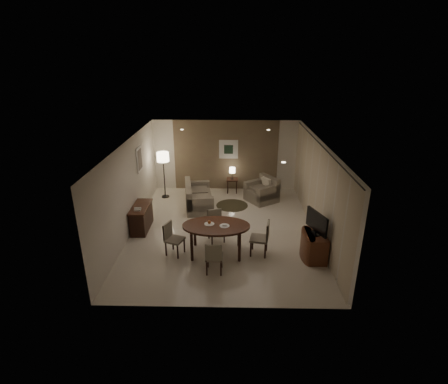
{
  "coord_description": "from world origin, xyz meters",
  "views": [
    {
      "loc": [
        0.21,
        -9.44,
        4.99
      ],
      "look_at": [
        0.0,
        0.2,
        1.15
      ],
      "focal_mm": 28.0,
      "sensor_mm": 36.0,
      "label": 1
    }
  ],
  "objects_px": {
    "side_table": "(232,185)",
    "floor_lamp": "(164,175)",
    "chair_near": "(214,256)",
    "armchair": "(262,190)",
    "sofa": "(199,195)",
    "tv_cabinet": "(315,246)",
    "chair_far": "(216,227)",
    "chair_left": "(175,239)",
    "console_desk": "(141,218)",
    "dining_table": "(216,239)",
    "chair_right": "(259,238)"
  },
  "relations": [
    {
      "from": "chair_right",
      "to": "tv_cabinet",
      "type": "bearing_deg",
      "value": 94.74
    },
    {
      "from": "tv_cabinet",
      "to": "side_table",
      "type": "distance_m",
      "value": 5.09
    },
    {
      "from": "chair_far",
      "to": "sofa",
      "type": "xyz_separation_m",
      "value": [
        -0.71,
        2.37,
        -0.03
      ]
    },
    {
      "from": "chair_left",
      "to": "chair_right",
      "type": "bearing_deg",
      "value": -66.66
    },
    {
      "from": "chair_far",
      "to": "console_desk",
      "type": "bearing_deg",
      "value": 145.84
    },
    {
      "from": "chair_right",
      "to": "chair_far",
      "type": "bearing_deg",
      "value": -110.06
    },
    {
      "from": "dining_table",
      "to": "floor_lamp",
      "type": "bearing_deg",
      "value": 118.02
    },
    {
      "from": "chair_left",
      "to": "side_table",
      "type": "distance_m",
      "value": 4.77
    },
    {
      "from": "chair_near",
      "to": "chair_far",
      "type": "bearing_deg",
      "value": -88.04
    },
    {
      "from": "sofa",
      "to": "tv_cabinet",
      "type": "bearing_deg",
      "value": -142.73
    },
    {
      "from": "dining_table",
      "to": "chair_left",
      "type": "height_order",
      "value": "chair_left"
    },
    {
      "from": "console_desk",
      "to": "dining_table",
      "type": "xyz_separation_m",
      "value": [
        2.32,
        -1.33,
        0.04
      ]
    },
    {
      "from": "dining_table",
      "to": "chair_right",
      "type": "relative_size",
      "value": 1.88
    },
    {
      "from": "tv_cabinet",
      "to": "sofa",
      "type": "relative_size",
      "value": 0.51
    },
    {
      "from": "tv_cabinet",
      "to": "chair_right",
      "type": "distance_m",
      "value": 1.46
    },
    {
      "from": "console_desk",
      "to": "side_table",
      "type": "relative_size",
      "value": 2.25
    },
    {
      "from": "tv_cabinet",
      "to": "dining_table",
      "type": "height_order",
      "value": "dining_table"
    },
    {
      "from": "dining_table",
      "to": "chair_left",
      "type": "relative_size",
      "value": 2.0
    },
    {
      "from": "chair_far",
      "to": "chair_left",
      "type": "bearing_deg",
      "value": -162.88
    },
    {
      "from": "side_table",
      "to": "floor_lamp",
      "type": "bearing_deg",
      "value": -167.41
    },
    {
      "from": "tv_cabinet",
      "to": "chair_far",
      "type": "distance_m",
      "value": 2.73
    },
    {
      "from": "armchair",
      "to": "side_table",
      "type": "bearing_deg",
      "value": -162.53
    },
    {
      "from": "tv_cabinet",
      "to": "chair_far",
      "type": "bearing_deg",
      "value": 162.19
    },
    {
      "from": "sofa",
      "to": "floor_lamp",
      "type": "height_order",
      "value": "floor_lamp"
    },
    {
      "from": "tv_cabinet",
      "to": "side_table",
      "type": "height_order",
      "value": "tv_cabinet"
    },
    {
      "from": "side_table",
      "to": "floor_lamp",
      "type": "xyz_separation_m",
      "value": [
        -2.49,
        -0.56,
        0.59
      ]
    },
    {
      "from": "sofa",
      "to": "armchair",
      "type": "bearing_deg",
      "value": -84.42
    },
    {
      "from": "chair_far",
      "to": "chair_right",
      "type": "xyz_separation_m",
      "value": [
        1.15,
        -0.68,
        0.03
      ]
    },
    {
      "from": "tv_cabinet",
      "to": "chair_far",
      "type": "height_order",
      "value": "chair_far"
    },
    {
      "from": "side_table",
      "to": "chair_left",
      "type": "bearing_deg",
      "value": -108.41
    },
    {
      "from": "tv_cabinet",
      "to": "chair_far",
      "type": "xyz_separation_m",
      "value": [
        -2.6,
        0.83,
        0.09
      ]
    },
    {
      "from": "console_desk",
      "to": "chair_far",
      "type": "bearing_deg",
      "value": -16.19
    },
    {
      "from": "chair_left",
      "to": "floor_lamp",
      "type": "height_order",
      "value": "floor_lamp"
    },
    {
      "from": "sofa",
      "to": "floor_lamp",
      "type": "distance_m",
      "value": 1.64
    },
    {
      "from": "chair_right",
      "to": "floor_lamp",
      "type": "relative_size",
      "value": 0.55
    },
    {
      "from": "chair_right",
      "to": "side_table",
      "type": "height_order",
      "value": "chair_right"
    },
    {
      "from": "tv_cabinet",
      "to": "floor_lamp",
      "type": "height_order",
      "value": "floor_lamp"
    },
    {
      "from": "chair_left",
      "to": "armchair",
      "type": "xyz_separation_m",
      "value": [
        2.57,
        3.68,
        -0.01
      ]
    },
    {
      "from": "chair_near",
      "to": "floor_lamp",
      "type": "bearing_deg",
      "value": -65.1
    },
    {
      "from": "chair_near",
      "to": "sofa",
      "type": "distance_m",
      "value": 3.97
    },
    {
      "from": "tv_cabinet",
      "to": "chair_far",
      "type": "relative_size",
      "value": 1.01
    },
    {
      "from": "dining_table",
      "to": "chair_near",
      "type": "relative_size",
      "value": 2.07
    },
    {
      "from": "floor_lamp",
      "to": "chair_left",
      "type": "bearing_deg",
      "value": -76.11
    },
    {
      "from": "chair_near",
      "to": "armchair",
      "type": "height_order",
      "value": "armchair"
    },
    {
      "from": "side_table",
      "to": "chair_near",
      "type": "bearing_deg",
      "value": -94.63
    },
    {
      "from": "sofa",
      "to": "side_table",
      "type": "distance_m",
      "value": 1.83
    },
    {
      "from": "dining_table",
      "to": "sofa",
      "type": "bearing_deg",
      "value": 103.64
    },
    {
      "from": "dining_table",
      "to": "side_table",
      "type": "bearing_deg",
      "value": 84.61
    },
    {
      "from": "chair_far",
      "to": "chair_left",
      "type": "xyz_separation_m",
      "value": [
        -1.06,
        -0.75,
        -0.0
      ]
    },
    {
      "from": "chair_right",
      "to": "floor_lamp",
      "type": "xyz_separation_m",
      "value": [
        -3.2,
        3.91,
        0.38
      ]
    }
  ]
}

